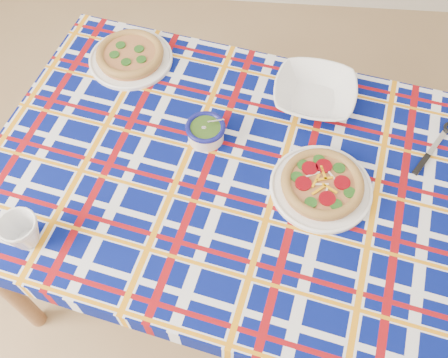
# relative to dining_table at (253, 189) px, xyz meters

# --- Properties ---
(dining_table) EXTENTS (1.58, 1.17, 0.67)m
(dining_table) POSITION_rel_dining_table_xyz_m (0.00, 0.00, 0.00)
(dining_table) COLOR brown
(dining_table) RESTS_ON floor
(tablecloth) EXTENTS (1.62, 1.21, 0.09)m
(tablecloth) POSITION_rel_dining_table_xyz_m (0.00, -0.00, 0.02)
(tablecloth) COLOR #050F5C
(tablecloth) RESTS_ON dining_table
(main_focaccia_plate) EXTENTS (0.29, 0.29, 0.05)m
(main_focaccia_plate) POSITION_rel_dining_table_xyz_m (0.18, -0.03, 0.10)
(main_focaccia_plate) COLOR #AD6B3D
(main_focaccia_plate) RESTS_ON tablecloth
(pesto_bowl) EXTENTS (0.12, 0.12, 0.07)m
(pesto_bowl) POSITION_rel_dining_table_xyz_m (-0.14, 0.11, 0.10)
(pesto_bowl) COLOR #203C10
(pesto_bowl) RESTS_ON tablecloth
(serving_bowl) EXTENTS (0.27, 0.27, 0.06)m
(serving_bowl) POSITION_rel_dining_table_xyz_m (0.16, 0.28, 0.10)
(serving_bowl) COLOR white
(serving_bowl) RESTS_ON tablecloth
(second_focaccia_plate) EXTENTS (0.28, 0.28, 0.05)m
(second_focaccia_plate) POSITION_rel_dining_table_xyz_m (-0.40, 0.40, 0.09)
(second_focaccia_plate) COLOR #AD6B3D
(second_focaccia_plate) RESTS_ON tablecloth
(mug) EXTENTS (0.11, 0.11, 0.09)m
(mug) POSITION_rel_dining_table_xyz_m (-0.54, -0.23, 0.11)
(mug) COLOR white
(mug) RESTS_ON tablecloth
(table_knife) EXTENTS (0.13, 0.17, 0.01)m
(table_knife) POSITION_rel_dining_table_xyz_m (0.50, 0.14, 0.07)
(table_knife) COLOR silver
(table_knife) RESTS_ON tablecloth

